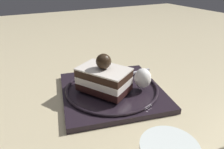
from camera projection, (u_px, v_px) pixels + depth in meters
ground_plane at (113, 98)px, 0.45m from camera, size 2.40×2.40×0.00m
dessert_plate at (112, 90)px, 0.47m from camera, size 0.26×0.26×0.02m
cake_slice at (104, 78)px, 0.44m from camera, size 0.11×0.13×0.08m
whipped_cream_dollop at (143, 78)px, 0.45m from camera, size 0.04×0.04×0.05m
fork at (129, 74)px, 0.51m from camera, size 0.12×0.01×0.00m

